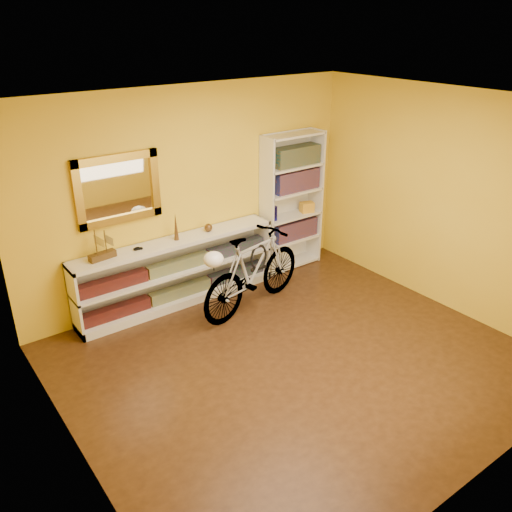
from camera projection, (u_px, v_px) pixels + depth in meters
floor at (296, 361)px, 5.54m from camera, size 4.50×4.00×0.01m
ceiling at (305, 105)px, 4.46m from camera, size 4.50×4.00×0.01m
back_wall at (193, 194)px, 6.47m from camera, size 4.50×0.01×2.60m
left_wall at (60, 322)px, 3.78m from camera, size 0.01×4.00×2.60m
right_wall at (446, 201)px, 6.22m from camera, size 0.01×4.00×2.60m
gilt_mirror at (118, 189)px, 5.82m from camera, size 0.98×0.06×0.78m
wall_socket at (253, 255)px, 7.38m from camera, size 0.09×0.02×0.09m
console_unit at (178, 272)px, 6.50m from camera, size 2.60×0.35×0.85m
cd_row_lower at (180, 291)px, 6.59m from camera, size 2.50×0.13×0.14m
cd_row_upper at (178, 264)px, 6.44m from camera, size 2.50×0.13×0.14m
model_ship at (101, 244)px, 5.75m from camera, size 0.32×0.16×0.36m
toy_car at (138, 250)px, 6.06m from camera, size 0.00×0.00×0.00m
bronze_ornament at (176, 226)px, 6.25m from camera, size 0.06×0.06×0.34m
decorative_orb at (208, 228)px, 6.55m from camera, size 0.10×0.10×0.10m
bookcase at (292, 202)px, 7.28m from camera, size 0.90×0.30×1.90m
book_row_a at (294, 229)px, 7.47m from camera, size 0.70×0.22×0.26m
book_row_b at (295, 180)px, 7.18m from camera, size 0.70×0.22×0.28m
book_row_c at (296, 156)px, 7.04m from camera, size 0.70×0.22×0.25m
travel_mug at (274, 213)px, 7.13m from camera, size 0.09×0.09×0.19m
red_tin at (280, 161)px, 6.94m from camera, size 0.15×0.15×0.16m
yellow_bag at (307, 207)px, 7.43m from camera, size 0.21×0.17×0.14m
bicycle at (253, 271)px, 6.36m from camera, size 0.78×1.74×0.99m
helmet at (214, 259)px, 5.76m from camera, size 0.23×0.22×0.17m
u_lock at (259, 257)px, 6.37m from camera, size 0.24×0.03×0.24m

